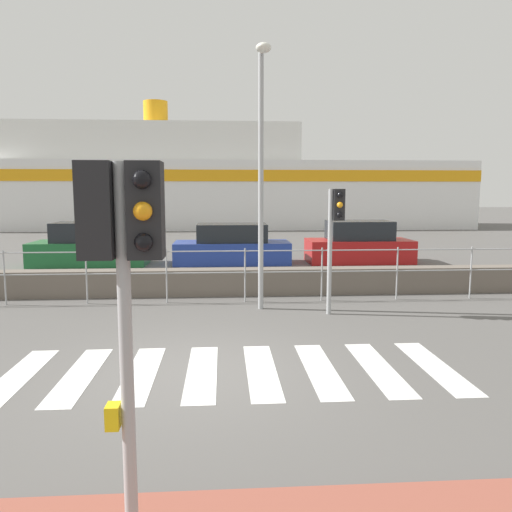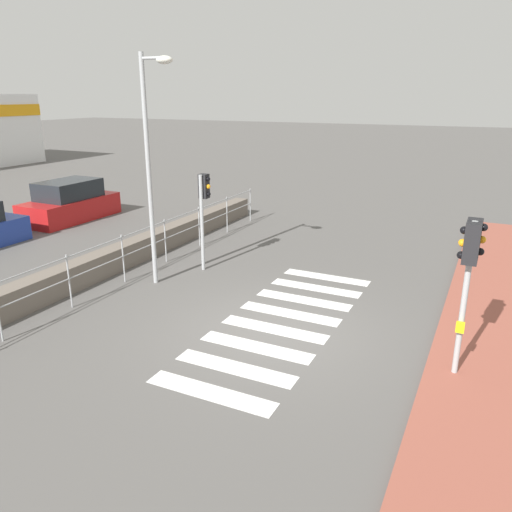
% 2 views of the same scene
% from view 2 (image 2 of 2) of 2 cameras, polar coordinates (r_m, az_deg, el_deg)
% --- Properties ---
extents(ground_plane, '(160.00, 160.00, 0.00)m').
position_cam_2_polar(ground_plane, '(10.89, 1.92, -8.54)').
color(ground_plane, '#565451').
extents(sidewalk_brick, '(24.00, 1.80, 0.12)m').
position_cam_2_polar(sidewalk_brick, '(10.13, 24.12, -12.03)').
color(sidewalk_brick, '#934C3D').
rests_on(sidewalk_brick, ground_plane).
extents(crosswalk, '(6.75, 2.40, 0.01)m').
position_cam_2_polar(crosswalk, '(11.34, 3.04, -7.42)').
color(crosswalk, silver).
rests_on(crosswalk, ground_plane).
extents(seawall, '(19.14, 0.55, 0.69)m').
position_cam_2_polar(seawall, '(13.89, -20.13, -2.16)').
color(seawall, '#6B6056').
rests_on(seawall, ground_plane).
extents(harbor_fence, '(17.26, 0.04, 1.33)m').
position_cam_2_polar(harbor_fence, '(13.13, -17.69, -0.63)').
color(harbor_fence, '#9EA0A3').
rests_on(harbor_fence, ground_plane).
extents(traffic_light_near, '(0.58, 0.41, 2.90)m').
position_cam_2_polar(traffic_light_near, '(9.02, 23.26, -0.23)').
color(traffic_light_near, '#9EA0A3').
rests_on(traffic_light_near, ground_plane).
extents(traffic_light_far, '(0.34, 0.32, 2.76)m').
position_cam_2_polar(traffic_light_far, '(14.18, -6.01, 6.34)').
color(traffic_light_far, '#9EA0A3').
rests_on(traffic_light_far, ground_plane).
extents(streetlamp, '(0.32, 0.93, 5.83)m').
position_cam_2_polar(streetlamp, '(12.92, -11.77, 12.06)').
color(streetlamp, '#9EA0A3').
rests_on(streetlamp, ground_plane).
extents(parked_car_red, '(3.96, 1.80, 1.60)m').
position_cam_2_polar(parked_car_red, '(21.65, -20.49, 5.68)').
color(parked_car_red, '#B21919').
rests_on(parked_car_red, ground_plane).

